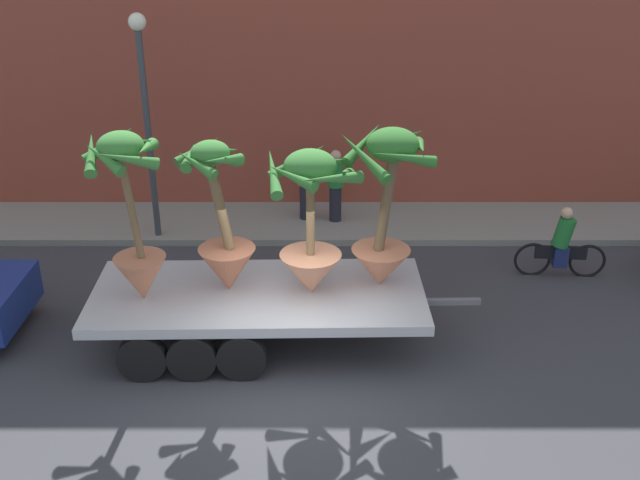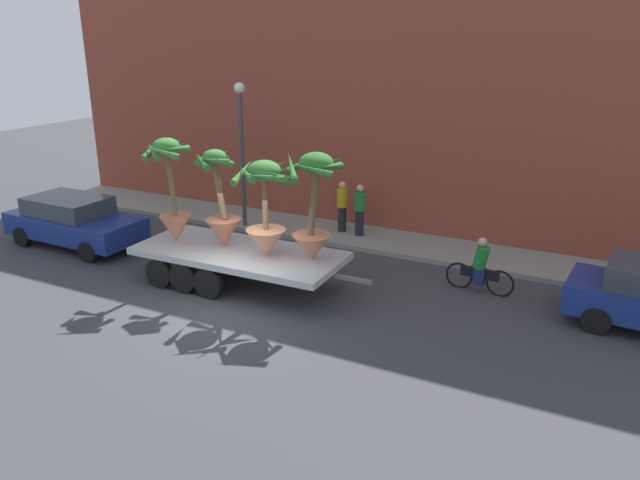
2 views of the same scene
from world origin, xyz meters
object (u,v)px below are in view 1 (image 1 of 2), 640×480
(pedestrian_far_left, at_px, (336,184))
(cyclist, at_px, (562,246))
(flatbed_trailer, at_px, (244,302))
(potted_palm_middle, at_px, (133,225))
(potted_palm_extra, at_px, (311,228))
(street_lamp, at_px, (145,100))
(pedestrian_near_gate, at_px, (306,182))
(potted_palm_rear, at_px, (223,235))
(potted_palm_front, at_px, (385,213))

(pedestrian_far_left, bearing_deg, cyclist, -28.60)
(flatbed_trailer, bearing_deg, potted_palm_middle, -171.21)
(potted_palm_middle, relative_size, cyclist, 1.58)
(potted_palm_extra, bearing_deg, street_lamp, 129.92)
(flatbed_trailer, relative_size, pedestrian_near_gate, 3.92)
(flatbed_trailer, distance_m, cyclist, 6.65)
(potted_palm_rear, distance_m, pedestrian_far_left, 5.33)
(potted_palm_middle, relative_size, pedestrian_near_gate, 1.70)
(potted_palm_rear, height_order, potted_palm_extra, potted_palm_rear)
(pedestrian_near_gate, bearing_deg, potted_palm_middle, -116.75)
(potted_palm_rear, bearing_deg, potted_palm_front, 3.97)
(flatbed_trailer, xyz_separation_m, potted_palm_middle, (-1.69, -0.26, 1.58))
(potted_palm_middle, relative_size, potted_palm_extra, 1.14)
(street_lamp, bearing_deg, potted_palm_extra, -50.08)
(potted_palm_rear, distance_m, potted_palm_extra, 1.47)
(cyclist, relative_size, pedestrian_far_left, 1.08)
(potted_palm_middle, xyz_separation_m, potted_palm_front, (4.08, 0.51, -0.01))
(pedestrian_near_gate, bearing_deg, potted_palm_extra, -87.98)
(flatbed_trailer, relative_size, potted_palm_extra, 2.64)
(cyclist, relative_size, pedestrian_near_gate, 1.08)
(potted_palm_rear, height_order, potted_palm_front, potted_palm_front)
(flatbed_trailer, distance_m, street_lamp, 5.32)
(potted_palm_front, bearing_deg, flatbed_trailer, -174.17)
(potted_palm_extra, bearing_deg, potted_palm_front, 13.12)
(potted_palm_extra, xyz_separation_m, street_lamp, (-3.47, 4.15, 1.04))
(flatbed_trailer, xyz_separation_m, street_lamp, (-2.32, 4.11, 2.47))
(cyclist, distance_m, street_lamp, 9.04)
(flatbed_trailer, xyz_separation_m, cyclist, (6.19, 2.44, -0.10))
(cyclist, height_order, pedestrian_near_gate, pedestrian_near_gate)
(potted_palm_front, relative_size, pedestrian_near_gate, 1.64)
(flatbed_trailer, height_order, potted_palm_front, potted_palm_front)
(potted_palm_front, bearing_deg, potted_palm_extra, -166.88)
(potted_palm_rear, height_order, street_lamp, street_lamp)
(potted_palm_middle, bearing_deg, cyclist, 18.93)
(flatbed_trailer, bearing_deg, potted_palm_extra, -2.19)
(potted_palm_rear, relative_size, potted_palm_front, 0.95)
(pedestrian_near_gate, bearing_deg, flatbed_trailer, -100.97)
(potted_palm_extra, relative_size, cyclist, 1.38)
(potted_palm_front, bearing_deg, pedestrian_near_gate, 106.47)
(cyclist, distance_m, pedestrian_near_gate, 5.83)
(potted_palm_extra, distance_m, pedestrian_far_left, 5.11)
(potted_palm_extra, bearing_deg, potted_palm_middle, -175.63)
(potted_palm_rear, distance_m, cyclist, 7.05)
(flatbed_trailer, height_order, potted_palm_middle, potted_palm_middle)
(potted_palm_middle, distance_m, potted_palm_extra, 2.86)
(cyclist, bearing_deg, flatbed_trailer, -158.47)
(potted_palm_front, bearing_deg, pedestrian_far_left, 98.85)
(potted_palm_front, bearing_deg, street_lamp, 140.63)
(potted_palm_rear, bearing_deg, potted_palm_extra, -3.96)
(cyclist, xyz_separation_m, pedestrian_far_left, (-4.52, 2.47, 0.37))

